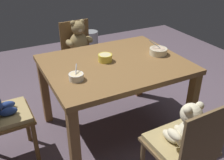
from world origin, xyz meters
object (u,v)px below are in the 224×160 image
at_px(teddy_chair_far_center, 80,47).
at_px(porridge_bowl_white_near_left, 76,77).
at_px(metal_pail, 91,39).
at_px(porridge_bowl_cream_near_right, 158,51).
at_px(porridge_bowl_yellow_center, 105,58).
at_px(teddy_chair_near_front, 185,139).
at_px(dining_table, 115,72).

xyz_separation_m(teddy_chair_far_center, porridge_bowl_white_near_left, (-0.40, -1.01, 0.19)).
height_order(porridge_bowl_white_near_left, metal_pail, porridge_bowl_white_near_left).
height_order(teddy_chair_far_center, porridge_bowl_cream_near_right, teddy_chair_far_center).
bearing_deg(porridge_bowl_yellow_center, porridge_bowl_cream_near_right, -9.64).
xyz_separation_m(teddy_chair_near_front, porridge_bowl_cream_near_right, (0.38, 0.84, 0.23)).
distance_m(porridge_bowl_white_near_left, metal_pail, 2.61).
distance_m(dining_table, porridge_bowl_yellow_center, 0.16).
xyz_separation_m(porridge_bowl_yellow_center, metal_pail, (0.73, 2.10, -0.61)).
relative_size(porridge_bowl_white_near_left, metal_pail, 0.43).
relative_size(porridge_bowl_cream_near_right, porridge_bowl_yellow_center, 1.32).
bearing_deg(teddy_chair_near_front, metal_pail, -13.21).
relative_size(teddy_chair_far_center, metal_pail, 3.23).
relative_size(dining_table, teddy_chair_near_front, 1.44).
distance_m(teddy_chair_near_front, teddy_chair_far_center, 1.73).
bearing_deg(dining_table, porridge_bowl_white_near_left, -159.38).
bearing_deg(porridge_bowl_white_near_left, metal_pail, 65.20).
xyz_separation_m(teddy_chair_near_front, teddy_chair_far_center, (-0.05, 1.73, 0.04)).
height_order(dining_table, porridge_bowl_white_near_left, porridge_bowl_white_near_left).
bearing_deg(porridge_bowl_white_near_left, porridge_bowl_cream_near_right, 8.25).
xyz_separation_m(dining_table, porridge_bowl_cream_near_right, (0.43, -0.03, 0.13)).
relative_size(dining_table, teddy_chair_far_center, 1.37).
distance_m(teddy_chair_near_front, metal_pail, 3.10).
bearing_deg(metal_pail, porridge_bowl_yellow_center, -109.10).
relative_size(teddy_chair_near_front, porridge_bowl_cream_near_right, 5.15).
distance_m(dining_table, teddy_chair_far_center, 0.87).
bearing_deg(porridge_bowl_cream_near_right, teddy_chair_far_center, 115.82).
xyz_separation_m(teddy_chair_near_front, porridge_bowl_white_near_left, (-0.45, 0.71, 0.23)).
distance_m(teddy_chair_far_center, metal_pail, 1.51).
bearing_deg(metal_pail, teddy_chair_far_center, -117.25).
relative_size(porridge_bowl_cream_near_right, porridge_bowl_white_near_left, 1.40).
bearing_deg(porridge_bowl_white_near_left, teddy_chair_far_center, 68.46).
xyz_separation_m(dining_table, metal_pail, (0.66, 2.15, -0.48)).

